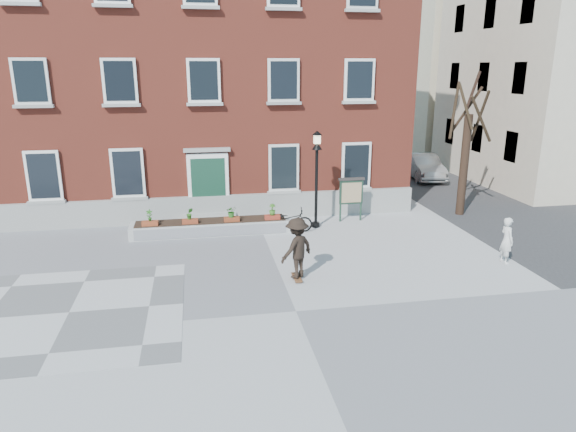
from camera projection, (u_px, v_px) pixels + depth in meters
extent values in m
plane|color=#A0A0A3|center=(296.00, 311.00, 13.80)|extent=(100.00, 100.00, 0.00)
cube|color=slate|center=(69.00, 312.00, 13.72)|extent=(6.00, 6.00, 0.01)
imported|color=black|center=(289.00, 220.00, 20.30)|extent=(1.88, 0.84, 0.95)
imported|color=#ACAFB1|center=(423.00, 166.00, 29.95)|extent=(2.05, 4.54, 1.45)
imported|color=silver|center=(507.00, 240.00, 17.02)|extent=(0.38, 0.57, 1.57)
cube|color=#9A3A2A|center=(201.00, 74.00, 25.00)|extent=(18.00, 10.00, 12.00)
cube|color=gray|center=(210.00, 209.00, 21.69)|extent=(18.00, 0.24, 1.10)
cube|color=#A9A9A3|center=(210.00, 220.00, 21.70)|extent=(2.60, 0.80, 0.20)
cube|color=#979792|center=(210.00, 214.00, 21.78)|extent=(2.20, 0.50, 0.20)
cube|color=white|center=(208.00, 183.00, 21.42)|extent=(1.70, 0.12, 2.50)
cube|color=#153928|center=(209.00, 186.00, 21.40)|extent=(1.40, 0.06, 2.30)
cube|color=#999894|center=(207.00, 150.00, 20.99)|extent=(1.90, 0.25, 0.15)
cube|color=white|center=(44.00, 176.00, 20.16)|extent=(1.30, 0.10, 2.00)
cube|color=black|center=(43.00, 176.00, 20.12)|extent=(1.08, 0.04, 1.78)
cube|color=#959691|center=(47.00, 202.00, 20.40)|extent=(1.44, 0.20, 0.12)
cube|color=silver|center=(31.00, 81.00, 19.15)|extent=(1.30, 0.10, 1.70)
cube|color=black|center=(30.00, 81.00, 19.11)|extent=(1.08, 0.04, 1.48)
cube|color=gray|center=(34.00, 106.00, 19.35)|extent=(1.44, 0.20, 0.12)
cube|color=#A3A49F|center=(20.00, 4.00, 18.34)|extent=(1.44, 0.20, 0.12)
cube|color=white|center=(128.00, 173.00, 20.71)|extent=(1.30, 0.10, 2.00)
cube|color=black|center=(128.00, 173.00, 20.66)|extent=(1.08, 0.04, 1.78)
cube|color=gray|center=(130.00, 199.00, 20.95)|extent=(1.44, 0.20, 0.12)
cube|color=white|center=(120.00, 81.00, 19.70)|extent=(1.30, 0.10, 1.70)
cube|color=black|center=(119.00, 81.00, 19.65)|extent=(1.08, 0.04, 1.48)
cube|color=#9E9E99|center=(122.00, 105.00, 19.90)|extent=(1.44, 0.20, 0.12)
cube|color=#9D9D98|center=(113.00, 6.00, 18.89)|extent=(1.44, 0.20, 0.12)
cube|color=white|center=(204.00, 81.00, 20.24)|extent=(1.30, 0.10, 1.70)
cube|color=black|center=(204.00, 81.00, 20.19)|extent=(1.08, 0.04, 1.48)
cube|color=#A4A59F|center=(205.00, 104.00, 20.44)|extent=(1.44, 0.20, 0.12)
cube|color=#A5A5A0|center=(201.00, 7.00, 19.43)|extent=(1.44, 0.20, 0.12)
cube|color=silver|center=(284.00, 168.00, 21.79)|extent=(1.30, 0.10, 2.00)
cube|color=black|center=(284.00, 168.00, 21.75)|extent=(1.08, 0.04, 1.78)
cube|color=#A8A8A3|center=(284.00, 192.00, 22.03)|extent=(1.44, 0.20, 0.12)
cube|color=silver|center=(284.00, 80.00, 20.79)|extent=(1.30, 0.10, 1.70)
cube|color=black|center=(284.00, 80.00, 20.74)|extent=(1.08, 0.04, 1.48)
cube|color=gray|center=(284.00, 103.00, 20.98)|extent=(1.44, 0.20, 0.12)
cube|color=#A1A19C|center=(284.00, 9.00, 19.98)|extent=(1.44, 0.20, 0.12)
cube|color=white|center=(356.00, 165.00, 22.34)|extent=(1.30, 0.10, 2.00)
cube|color=black|center=(356.00, 165.00, 22.29)|extent=(1.08, 0.04, 1.78)
cube|color=#9E9D99|center=(356.00, 189.00, 22.58)|extent=(1.44, 0.20, 0.12)
cube|color=white|center=(359.00, 80.00, 21.33)|extent=(1.30, 0.10, 1.70)
cube|color=black|center=(360.00, 80.00, 21.28)|extent=(1.08, 0.04, 1.48)
cube|color=#ACADA7|center=(359.00, 102.00, 21.53)|extent=(1.44, 0.20, 0.12)
cube|color=#A6A7A1|center=(362.00, 10.00, 20.52)|extent=(1.44, 0.20, 0.12)
cube|color=#BABAB5|center=(211.00, 227.00, 20.19)|extent=(6.20, 1.10, 0.50)
cube|color=#B9B9B9|center=(212.00, 232.00, 19.66)|extent=(5.80, 0.02, 0.40)
cube|color=black|center=(211.00, 221.00, 20.12)|extent=(5.80, 0.90, 0.06)
cube|color=brown|center=(150.00, 224.00, 19.47)|extent=(0.60, 0.25, 0.20)
imported|color=#255D1C|center=(149.00, 215.00, 19.37)|extent=(0.24, 0.24, 0.45)
cube|color=maroon|center=(190.00, 222.00, 19.72)|extent=(0.60, 0.25, 0.20)
imported|color=#2E6E21|center=(190.00, 213.00, 19.63)|extent=(0.25, 0.25, 0.45)
cube|color=brown|center=(232.00, 219.00, 19.99)|extent=(0.60, 0.25, 0.20)
imported|color=#265F1C|center=(232.00, 211.00, 19.90)|extent=(0.40, 0.40, 0.45)
cube|color=maroon|center=(272.00, 217.00, 20.26)|extent=(0.60, 0.25, 0.20)
imported|color=#33691F|center=(272.00, 209.00, 20.17)|extent=(0.25, 0.25, 0.45)
cylinder|color=#312015|center=(464.00, 165.00, 22.27)|extent=(0.36, 0.36, 4.40)
cylinder|color=black|center=(480.00, 117.00, 21.77)|extent=(0.12, 1.12, 2.23)
cylinder|color=black|center=(467.00, 109.00, 22.13)|extent=(1.18, 0.49, 1.97)
cylinder|color=black|center=(454.00, 110.00, 21.87)|extent=(0.88, 1.14, 2.35)
cylinder|color=#302315|center=(466.00, 107.00, 21.30)|extent=(0.60, 0.77, 1.90)
cylinder|color=#312316|center=(481.00, 119.00, 21.14)|extent=(1.39, 0.55, 1.95)
cylinder|color=black|center=(473.00, 90.00, 21.53)|extent=(0.43, 0.48, 1.58)
cube|color=#39393B|center=(426.00, 169.00, 32.84)|extent=(8.00, 36.00, 0.01)
cube|color=beige|center=(569.00, 54.00, 28.12)|extent=(10.00, 11.00, 14.00)
cube|color=beige|center=(460.00, 64.00, 39.60)|extent=(10.00, 11.00, 13.00)
cube|color=black|center=(511.00, 147.00, 25.52)|extent=(0.08, 1.00, 1.50)
cube|color=black|center=(478.00, 138.00, 28.54)|extent=(0.08, 1.00, 1.50)
cube|color=black|center=(450.00, 131.00, 31.56)|extent=(0.08, 1.00, 1.50)
cube|color=black|center=(520.00, 78.00, 24.59)|extent=(0.08, 1.00, 1.50)
cube|color=black|center=(484.00, 77.00, 27.62)|extent=(0.08, 1.00, 1.50)
cube|color=black|center=(455.00, 76.00, 30.64)|extent=(0.08, 1.00, 1.50)
cube|color=black|center=(529.00, 6.00, 23.70)|extent=(0.08, 1.00, 1.50)
cube|color=black|center=(491.00, 13.00, 26.72)|extent=(0.08, 1.00, 1.50)
cube|color=black|center=(460.00, 19.00, 29.74)|extent=(0.08, 1.00, 1.50)
cylinder|color=black|center=(316.00, 225.00, 21.02)|extent=(0.32, 0.32, 0.20)
cylinder|color=black|center=(316.00, 189.00, 20.60)|extent=(0.12, 0.12, 3.20)
cone|color=black|center=(317.00, 146.00, 20.11)|extent=(0.40, 0.40, 0.30)
cube|color=#F6E9B5|center=(317.00, 139.00, 20.04)|extent=(0.24, 0.24, 0.34)
cone|color=black|center=(317.00, 133.00, 19.97)|extent=(0.40, 0.40, 0.16)
cylinder|color=#1A3526|center=(341.00, 201.00, 21.57)|extent=(0.08, 0.08, 1.80)
cylinder|color=#193224|center=(361.00, 200.00, 21.72)|extent=(0.08, 0.08, 1.80)
cube|color=#172E21|center=(351.00, 192.00, 21.55)|extent=(1.00, 0.10, 1.00)
cube|color=tan|center=(352.00, 193.00, 21.49)|extent=(0.85, 0.02, 0.85)
cube|color=#35302E|center=(352.00, 179.00, 21.39)|extent=(1.10, 0.16, 0.10)
cube|color=brown|center=(297.00, 277.00, 15.88)|extent=(0.22, 0.78, 0.03)
cylinder|color=black|center=(296.00, 282.00, 15.61)|extent=(0.03, 0.05, 0.05)
cylinder|color=black|center=(301.00, 282.00, 15.64)|extent=(0.03, 0.05, 0.05)
cylinder|color=black|center=(292.00, 275.00, 16.13)|extent=(0.03, 0.05, 0.05)
cylinder|color=black|center=(298.00, 275.00, 16.17)|extent=(0.03, 0.05, 0.05)
imported|color=black|center=(297.00, 248.00, 15.61)|extent=(1.41, 1.29, 1.90)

